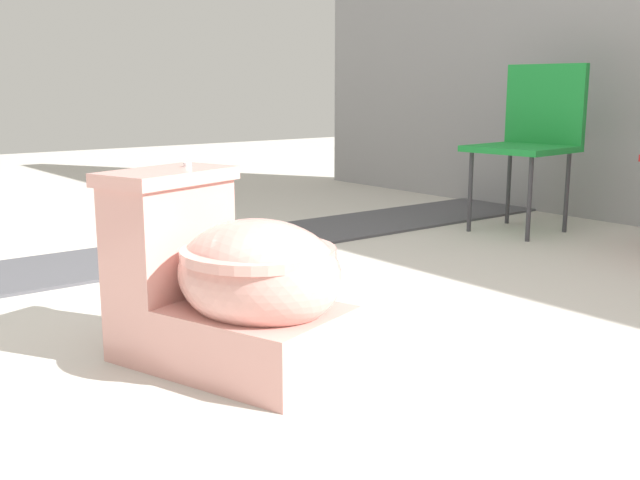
# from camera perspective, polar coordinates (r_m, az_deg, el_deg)

# --- Properties ---
(ground_plane) EXTENTS (14.00, 14.00, 0.00)m
(ground_plane) POSITION_cam_1_polar(r_m,az_deg,el_deg) (2.04, -2.43, -9.19)
(ground_plane) COLOR beige
(gravel_strip) EXTENTS (0.56, 8.00, 0.01)m
(gravel_strip) POSITION_cam_1_polar(r_m,az_deg,el_deg) (3.42, -9.18, -0.63)
(gravel_strip) COLOR #4C4C51
(gravel_strip) RESTS_ON ground
(toilet) EXTENTS (0.71, 0.55, 0.52)m
(toilet) POSITION_cam_1_polar(r_m,az_deg,el_deg) (1.95, -6.87, -3.39)
(toilet) COLOR #E09E93
(toilet) RESTS_ON ground
(folding_chair_left) EXTENTS (0.47, 0.47, 0.83)m
(folding_chair_left) POSITION_cam_1_polar(r_m,az_deg,el_deg) (3.95, 15.90, 8.12)
(folding_chair_left) COLOR #1E8C38
(folding_chair_left) RESTS_ON ground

